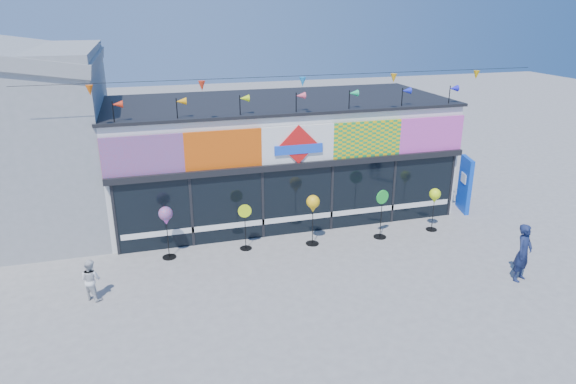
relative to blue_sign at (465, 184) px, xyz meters
name	(u,v)px	position (x,y,z in m)	size (l,w,h in m)	color
ground	(333,281)	(-6.56, -3.65, -1.03)	(80.00, 80.00, 0.00)	slate
kite_shop	(278,155)	(-6.56, 2.29, 1.02)	(16.00, 5.70, 5.31)	silver
blue_sign	(465,184)	(0.00, 0.00, 0.00)	(0.40, 1.03, 2.05)	blue
spinner_0	(166,217)	(-10.88, -0.91, 0.30)	(0.42, 0.42, 1.67)	black
spinner_1	(245,226)	(-8.50, -0.96, -0.24)	(0.42, 0.38, 1.50)	black
spinner_2	(313,205)	(-6.36, -1.21, 0.31)	(0.42, 0.42, 1.68)	black
spinner_3	(381,213)	(-4.03, -1.35, -0.15)	(0.46, 0.42, 1.66)	black
spinner_4	(435,197)	(-2.06, -1.29, 0.18)	(0.38, 0.38, 1.51)	black
adult_man	(523,253)	(-1.50, -5.00, -0.19)	(0.61, 0.40, 1.67)	#151F43
child	(91,280)	(-12.95, -2.76, -0.46)	(0.55, 0.32, 1.13)	silver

